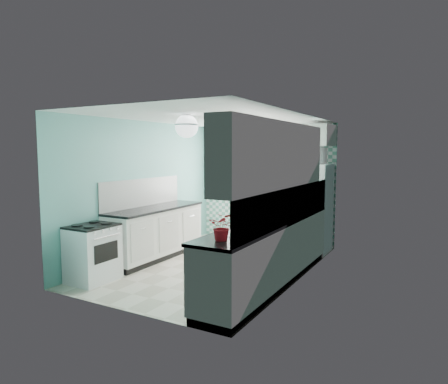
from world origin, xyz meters
The scene contains 26 objects.
floor centered at (0.00, 0.00, -0.01)m, with size 3.00×4.40×0.02m, color silver.
ceiling centered at (0.00, 0.00, 2.51)m, with size 3.00×4.40×0.02m, color white.
wall_back centered at (0.00, 2.21, 1.25)m, with size 3.00×0.02×2.50m, color #6AB6AD.
wall_front centered at (0.00, -2.21, 1.25)m, with size 3.00×0.02×2.50m, color #6AB6AD.
wall_left centered at (-1.51, 0.00, 1.25)m, with size 0.02×4.40×2.50m, color #6AB6AD.
wall_right centered at (1.51, 0.00, 1.25)m, with size 0.02×4.40×2.50m, color #6AB6AD.
accent_wall centered at (0.00, 2.19, 1.25)m, with size 3.00×0.01×2.50m, color #61A28F.
window centered at (-0.35, 2.16, 1.55)m, with size 1.04×0.05×1.44m.
backsplash_right centered at (1.49, -0.40, 1.20)m, with size 0.02×3.60×0.51m, color white.
backsplash_left centered at (-1.49, -0.07, 1.20)m, with size 0.02×2.15×0.51m, color white.
upper_cabinets_right centered at (1.33, -0.60, 1.90)m, with size 0.33×3.20×0.90m, color white.
upper_cabinet_fridge centered at (1.30, 1.83, 2.25)m, with size 0.40×0.74×0.40m, color white.
ceiling_light centered at (0.00, -0.80, 2.32)m, with size 0.34×0.34×0.35m.
base_cabinets_right centered at (1.20, -0.40, 0.45)m, with size 0.60×3.60×0.90m, color white.
countertop_right centered at (1.19, -0.40, 0.92)m, with size 0.63×3.60×0.04m, color black.
base_cabinets_left centered at (-1.20, -0.07, 0.45)m, with size 0.60×2.15×0.90m, color white.
countertop_left centered at (-1.19, -0.07, 0.92)m, with size 0.63×2.15×0.04m, color black.
fridge centered at (1.11, 1.77, 0.86)m, with size 0.75×0.74×1.71m.
stove centered at (-1.20, -1.57, 0.44)m, with size 0.56×0.70×0.84m.
sink centered at (1.20, 0.63, 0.93)m, with size 0.55×0.46×0.53m.
rug centered at (0.13, 0.22, 0.01)m, with size 0.61×0.87×0.01m, color #5F1113.
dish_towel centered at (0.89, 0.74, 0.48)m, with size 0.02×0.25×0.38m, color #5CBBBC.
fruit_bowl centered at (1.20, -1.37, 0.97)m, with size 0.28×0.28×0.07m, color white.
potted_plant centered at (1.20, -1.86, 1.10)m, with size 0.29×0.25×0.32m, color #AB0B03.
soap_bottle centered at (1.25, 1.02, 1.03)m, with size 0.08×0.08×0.18m, color #90ABB2.
microwave centered at (1.11, 1.77, 1.87)m, with size 0.55×0.37×0.30m, color white.
Camera 1 is at (3.37, -5.74, 1.95)m, focal length 32.00 mm.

